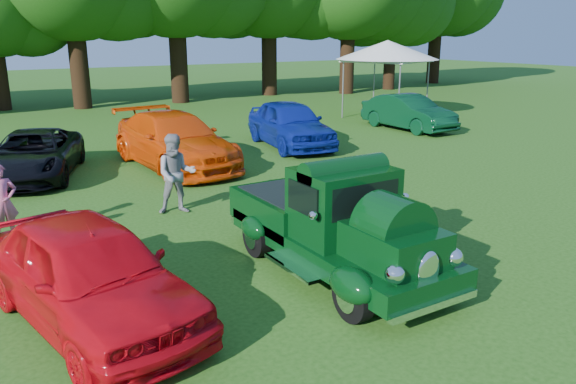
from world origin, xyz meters
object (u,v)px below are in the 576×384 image
back_car_orange (175,140)px  back_car_green (408,112)px  spectator_grey (176,174)px  canopy_tent (387,50)px  red_convertible (89,273)px  back_car_blue (290,124)px  hero_pickup (335,226)px  spectator_pink (3,203)px  back_car_black (33,155)px

back_car_orange → back_car_green: (10.60, 1.29, -0.08)m
back_car_orange → spectator_grey: size_ratio=3.08×
spectator_grey → canopy_tent: canopy_tent is taller
red_convertible → spectator_grey: size_ratio=2.43×
back_car_blue → spectator_grey: spectator_grey is taller
back_car_orange → back_car_blue: 4.62m
back_car_green → spectator_grey: size_ratio=2.43×
hero_pickup → spectator_pink: (-4.56, 4.49, -0.03)m
back_car_blue → back_car_green: size_ratio=1.10×
red_convertible → back_car_green: red_convertible is taller
red_convertible → spectator_pink: bearing=87.3°
hero_pickup → spectator_pink: 6.40m
back_car_green → canopy_tent: size_ratio=0.71×
back_car_black → canopy_tent: canopy_tent is taller
spectator_grey → back_car_green: bearing=41.7°
red_convertible → back_car_orange: back_car_orange is taller
spectator_grey → back_car_orange: bearing=86.9°
hero_pickup → spectator_grey: 4.51m
back_car_green → spectator_grey: 13.40m
spectator_grey → canopy_tent: size_ratio=0.29×
back_car_green → canopy_tent: (1.58, 3.25, 2.37)m
back_car_orange → back_car_blue: size_ratio=1.15×
back_car_green → hero_pickup: bearing=-138.3°
canopy_tent → back_car_green: bearing=-115.9°
red_convertible → back_car_black: size_ratio=0.93×
back_car_black → canopy_tent: size_ratio=0.77×
back_car_black → back_car_orange: (3.80, -0.79, 0.15)m
back_car_black → spectator_pink: bearing=-83.6°
back_car_blue → spectator_pink: back_car_blue is taller
red_convertible → back_car_black: 9.17m
spectator_pink → back_car_black: bearing=65.2°
back_car_orange → spectator_pink: 6.54m
back_car_blue → spectator_grey: 7.97m
red_convertible → back_car_orange: size_ratio=0.79×
hero_pickup → back_car_orange: size_ratio=0.85×
hero_pickup → back_car_green: (11.06, 9.97, -0.08)m
back_car_orange → back_car_green: size_ratio=1.27×
spectator_grey → back_car_blue: bearing=56.9°
spectator_pink → back_car_orange: bearing=28.8°
hero_pickup → canopy_tent: 18.43m
back_car_blue → spectator_pink: (-9.58, -4.99, -0.05)m
back_car_orange → canopy_tent: bearing=16.9°
back_car_blue → canopy_tent: 8.79m
red_convertible → back_car_blue: (8.92, 9.17, 0.07)m
canopy_tent → red_convertible: bearing=-142.0°
back_car_blue → spectator_pink: size_ratio=3.14×
back_car_orange → canopy_tent: canopy_tent is taller
back_car_orange → spectator_pink: bearing=-143.8°
hero_pickup → back_car_green: size_ratio=1.08×
back_car_blue → canopy_tent: size_ratio=0.78×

